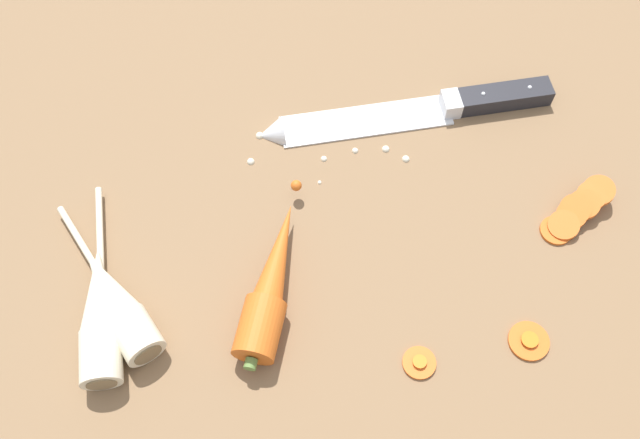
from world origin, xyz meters
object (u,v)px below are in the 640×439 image
Objects in this scene: whole_carrot at (271,284)px; carrot_slice_stray_near at (419,362)px; carrot_slice_stack at (577,210)px; chefs_knife at (402,113)px; parsnip_front at (116,302)px; carrot_slice_stray_mid at (529,340)px; parsnip_mid_left at (100,313)px.

carrot_slice_stray_near is at bearing -42.76° from whole_carrot.
chefs_knife is at bearing 128.20° from carrot_slice_stack.
carrot_slice_stray_near is at bearing -105.44° from chefs_knife.
carrot_slice_stray_near is (27.04, -13.25, -1.62)cm from parsnip_front.
carrot_slice_stray_near is at bearing -153.05° from carrot_slice_stack.
whole_carrot is 5.81× the size of carrot_slice_stray_near.
parsnip_front is at bearing 153.88° from carrot_slice_stray_near.
carrot_slice_stack reaches higher than chefs_knife.
parsnip_front is 48.75cm from carrot_slice_stack.
carrot_slice_stray_mid is at bearing -4.18° from carrot_slice_stray_near.
parsnip_front is at bearing -156.39° from chefs_knife.
carrot_slice_stack is at bearing 26.95° from carrot_slice_stray_near.
whole_carrot is (-19.80, -17.49, 1.45)cm from chefs_knife.
parsnip_mid_left is at bearing 156.34° from carrot_slice_stray_near.
parsnip_mid_left is (-36.61, -15.93, 1.33)cm from chefs_knife.
chefs_knife is at bearing 23.51° from parsnip_mid_left.
parsnip_mid_left is at bearing 174.70° from whole_carrot.
carrot_slice_stray_mid is (23.02, -11.84, -1.74)cm from whole_carrot.
parsnip_mid_left is 50.42cm from carrot_slice_stack.
parsnip_front is 5.97× the size of carrot_slice_stray_near.
whole_carrot is 16.34cm from carrot_slice_stray_near.
parsnip_mid_left reaches higher than carrot_slice_stack.
chefs_knife is at bearing 96.27° from carrot_slice_stray_mid.
carrot_slice_stack is 15.87cm from carrot_slice_stray_mid.
carrot_slice_stray_mid is (-10.56, -11.82, -0.72)cm from carrot_slice_stack.
chefs_knife is 29.58cm from carrot_slice_stray_near.
chefs_knife is at bearing 23.61° from parsnip_front.
chefs_knife is 1.83× the size of whole_carrot.
parsnip_mid_left is 5.48× the size of carrot_slice_stray_mid.
whole_carrot is at bearing 152.78° from carrot_slice_stray_mid.
whole_carrot is 2.09× the size of carrot_slice_stack.
whole_carrot is at bearing 137.24° from carrot_slice_stray_near.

